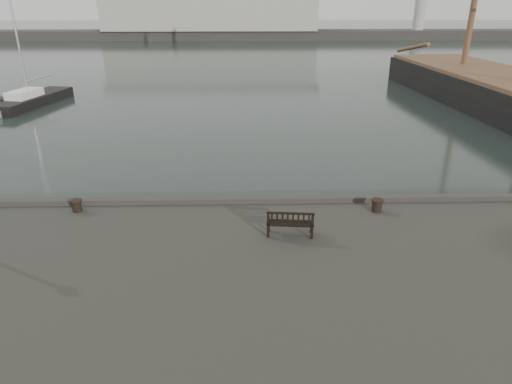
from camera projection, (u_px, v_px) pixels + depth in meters
ground at (269, 239)px, 16.72m from camera, size 400.00×400.00×0.00m
breakwater at (226, 19)px, 99.69m from camera, size 140.00×9.50×12.20m
bench at (290, 227)px, 13.64m from camera, size 1.44×0.62×0.81m
bollard_left at (77, 206)px, 15.22m from camera, size 0.40×0.40×0.40m
bollard_right at (377, 206)px, 15.20m from camera, size 0.45×0.45×0.43m
yacht_d at (33, 102)px, 38.06m from camera, size 3.94×9.04×11.13m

